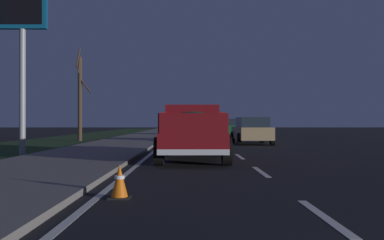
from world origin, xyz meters
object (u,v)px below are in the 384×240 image
(sedan_green, at_px, (233,128))
(traffic_cone_near, at_px, (120,182))
(sedan_tan, at_px, (252,130))
(pickup_truck, at_px, (192,131))
(gas_price_sign, at_px, (22,18))
(bare_tree_far, at_px, (80,97))

(sedan_green, distance_m, traffic_cone_near, 31.32)
(sedan_tan, relative_size, traffic_cone_near, 7.67)
(pickup_truck, bearing_deg, gas_price_sign, 69.85)
(sedan_green, relative_size, traffic_cone_near, 7.67)
(bare_tree_far, height_order, traffic_cone_near, bare_tree_far)
(pickup_truck, height_order, sedan_green, pickup_truck)
(sedan_tan, relative_size, bare_tree_far, 0.72)
(bare_tree_far, bearing_deg, pickup_truck, -153.27)
(bare_tree_far, bearing_deg, traffic_cone_near, -164.50)
(sedan_tan, xyz_separation_m, traffic_cone_near, (-18.22, 4.73, -0.50))
(sedan_green, xyz_separation_m, bare_tree_far, (-8.68, 11.06, 2.18))
(sedan_green, bearing_deg, bare_tree_far, 128.12)
(sedan_green, distance_m, bare_tree_far, 14.23)
(sedan_tan, xyz_separation_m, sedan_green, (12.72, -0.16, 0.00))
(traffic_cone_near, bearing_deg, sedan_tan, -14.55)
(sedan_green, height_order, traffic_cone_near, sedan_green)
(sedan_tan, relative_size, gas_price_sign, 0.62)
(sedan_green, relative_size, gas_price_sign, 0.63)
(gas_price_sign, relative_size, bare_tree_far, 1.15)
(pickup_truck, height_order, bare_tree_far, bare_tree_far)
(sedan_tan, bearing_deg, pickup_truck, 162.05)
(gas_price_sign, bearing_deg, traffic_cone_near, -151.59)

